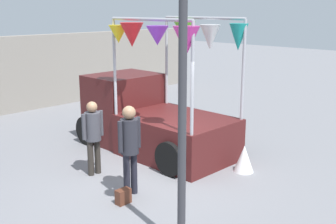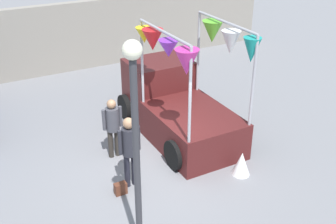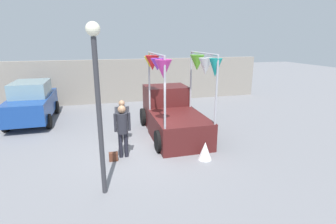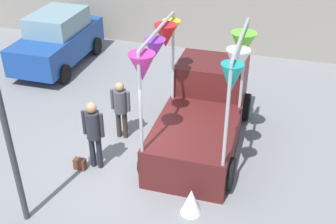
{
  "view_description": "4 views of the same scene",
  "coord_description": "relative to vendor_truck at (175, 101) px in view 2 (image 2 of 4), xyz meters",
  "views": [
    {
      "loc": [
        -5.55,
        -6.18,
        3.51
      ],
      "look_at": [
        0.89,
        0.15,
        1.28
      ],
      "focal_mm": 45.0,
      "sensor_mm": 36.0,
      "label": 1
    },
    {
      "loc": [
        -3.75,
        -7.87,
        5.99
      ],
      "look_at": [
        0.77,
        0.49,
        1.17
      ],
      "focal_mm": 45.0,
      "sensor_mm": 36.0,
      "label": 2
    },
    {
      "loc": [
        -1.36,
        -8.46,
        3.79
      ],
      "look_at": [
        1.08,
        0.53,
        1.17
      ],
      "focal_mm": 28.0,
      "sensor_mm": 36.0,
      "label": 3
    },
    {
      "loc": [
        3.17,
        -7.61,
        6.35
      ],
      "look_at": [
        0.93,
        0.16,
        1.48
      ],
      "focal_mm": 45.0,
      "sensor_mm": 36.0,
      "label": 4
    }
  ],
  "objects": [
    {
      "name": "brick_boundary_wall",
      "position": [
        -1.49,
        6.16,
        0.37
      ],
      "size": [
        18.0,
        0.36,
        2.6
      ],
      "primitive_type": "cube",
      "color": "gray",
      "rests_on": "ground"
    },
    {
      "name": "vendor_truck",
      "position": [
        0.0,
        0.0,
        0.0
      ],
      "size": [
        2.43,
        4.12,
        3.32
      ],
      "color": "#4C1919",
      "rests_on": "ground"
    },
    {
      "name": "street_lamp",
      "position": [
        -2.87,
        -3.79,
        1.76
      ],
      "size": [
        0.32,
        0.32,
        4.15
      ],
      "color": "#333338",
      "rests_on": "ground"
    },
    {
      "name": "person_vendor",
      "position": [
        -2.05,
        -0.47,
        0.04
      ],
      "size": [
        0.53,
        0.34,
        1.62
      ],
      "color": "#2D2823",
      "rests_on": "ground"
    },
    {
      "name": "handbag",
      "position": [
        -2.53,
        -2.02,
        -0.79
      ],
      "size": [
        0.28,
        0.16,
        0.28
      ],
      "primitive_type": "cube",
      "color": "#592D1E",
      "rests_on": "ground"
    },
    {
      "name": "ground_plane",
      "position": [
        -1.49,
        -1.43,
        -0.93
      ],
      "size": [
        60.0,
        60.0,
        0.0
      ],
      "primitive_type": "plane",
      "color": "slate"
    },
    {
      "name": "folded_kite_bundle_white",
      "position": [
        0.34,
        -2.69,
        -0.63
      ],
      "size": [
        0.61,
        0.61,
        0.6
      ],
      "primitive_type": "cone",
      "rotation": [
        0.0,
        0.0,
        2.52
      ],
      "color": "white",
      "rests_on": "ground"
    },
    {
      "name": "person_customer",
      "position": [
        -2.18,
        -1.82,
        0.14
      ],
      "size": [
        0.53,
        0.34,
        1.76
      ],
      "color": "black",
      "rests_on": "ground"
    }
  ]
}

